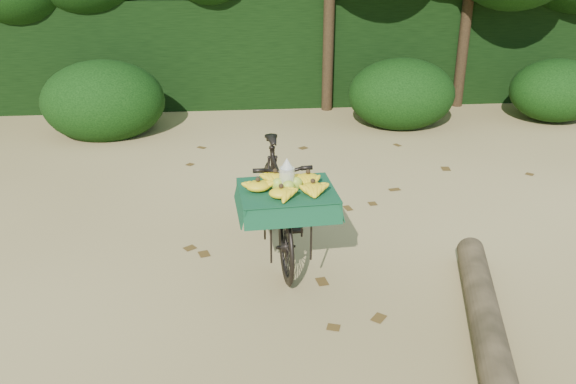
{
  "coord_description": "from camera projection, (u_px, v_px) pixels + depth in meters",
  "views": [
    {
      "loc": [
        -1.1,
        -4.7,
        2.86
      ],
      "look_at": [
        -0.67,
        -0.06,
        0.83
      ],
      "focal_mm": 38.0,
      "sensor_mm": 36.0,
      "label": 1
    }
  ],
  "objects": [
    {
      "name": "ground",
      "position": [
        360.0,
        270.0,
        5.53
      ],
      "size": [
        80.0,
        80.0,
        0.0
      ],
      "primitive_type": "plane",
      "color": "tan",
      "rests_on": "ground"
    },
    {
      "name": "vendor_bicycle",
      "position": [
        277.0,
        200.0,
        5.6
      ],
      "size": [
        0.82,
        1.86,
        1.09
      ],
      "rotation": [
        0.0,
        0.0,
        0.07
      ],
      "color": "black",
      "rests_on": "ground"
    },
    {
      "name": "fallen_log",
      "position": [
        496.0,
        367.0,
        4.12
      ],
      "size": [
        1.1,
        3.31,
        0.24
      ],
      "primitive_type": "cylinder",
      "rotation": [
        1.57,
        0.0,
        -0.26
      ],
      "color": "brown",
      "rests_on": "ground"
    },
    {
      "name": "hedge_backdrop",
      "position": [
        292.0,
        46.0,
        10.92
      ],
      "size": [
        26.0,
        1.8,
        1.8
      ],
      "primitive_type": "cube",
      "color": "black",
      "rests_on": "ground"
    },
    {
      "name": "bush_clumps",
      "position": [
        337.0,
        99.0,
        9.31
      ],
      "size": [
        8.8,
        1.7,
        0.9
      ],
      "primitive_type": null,
      "color": "black",
      "rests_on": "ground"
    },
    {
      "name": "leaf_litter",
      "position": [
        347.0,
        237.0,
        6.12
      ],
      "size": [
        7.0,
        7.3,
        0.01
      ],
      "primitive_type": null,
      "color": "#4D3514",
      "rests_on": "ground"
    }
  ]
}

